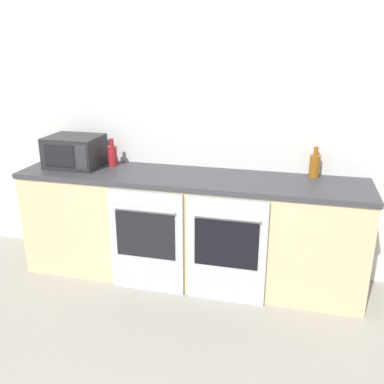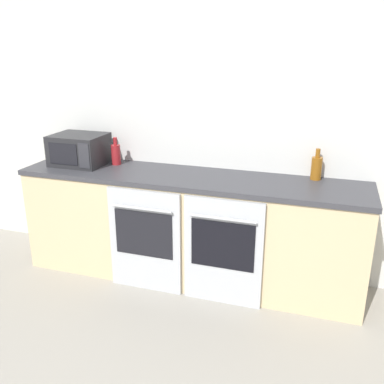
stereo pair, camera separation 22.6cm
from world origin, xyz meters
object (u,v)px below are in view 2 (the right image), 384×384
Objects in this scene: oven_left at (145,240)px; oven_right at (223,252)px; microwave at (79,149)px; bottle_amber at (316,167)px; bottle_red at (116,154)px.

oven_right is (0.64, 0.00, 0.00)m from oven_left.
bottle_amber is at bearing 5.22° from microwave.
oven_right is 3.49× the size of bottle_amber.
oven_right is at bearing -21.92° from bottle_red.
oven_left is 0.84m from bottle_red.
microwave is 1.82× the size of bottle_amber.
oven_left is 1.46m from bottle_amber.
microwave is 1.85× the size of bottle_red.
oven_left is at bearing -44.32° from bottle_red.
bottle_red reaches higher than oven_left.
oven_left and oven_right have the same top height.
oven_left is 1.02m from microwave.
bottle_red is 1.69m from bottle_amber.
bottle_amber is at bearing 3.02° from bottle_red.
bottle_amber is at bearing 23.00° from oven_left.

